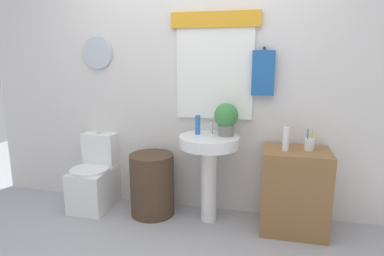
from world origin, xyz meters
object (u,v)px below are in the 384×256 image
pedestal_sink (209,157)px  soap_bottle (198,125)px  wooden_cabinet (294,190)px  laundry_hamper (152,184)px  lotion_bottle (286,139)px  potted_plant (226,118)px  toilet (95,179)px  toothbrush_cup (309,144)px

pedestal_sink → soap_bottle: 0.31m
wooden_cabinet → laundry_hamper: bearing=180.0°
laundry_hamper → lotion_bottle: size_ratio=2.99×
pedestal_sink → wooden_cabinet: bearing=0.0°
soap_bottle → potted_plant: (0.26, 0.01, 0.08)m
toilet → wooden_cabinet: bearing=-1.0°
pedestal_sink → lotion_bottle: (0.66, -0.04, 0.21)m
pedestal_sink → potted_plant: 0.39m
toothbrush_cup → pedestal_sink: bearing=-178.7°
lotion_bottle → laundry_hamper: bearing=178.1°
soap_bottle → toothbrush_cup: (0.98, -0.03, -0.12)m
pedestal_sink → wooden_cabinet: pedestal_sink is taller
wooden_cabinet → lotion_bottle: bearing=-158.0°
soap_bottle → potted_plant: bearing=2.2°
soap_bottle → lotion_bottle: bearing=-6.6°
soap_bottle → toothbrush_cup: size_ratio=0.97×
laundry_hamper → toilet: bearing=177.0°
lotion_bottle → toothbrush_cup: 0.21m
potted_plant → toothbrush_cup: potted_plant is taller
toilet → potted_plant: potted_plant is taller
pedestal_sink → soap_bottle: bearing=157.4°
toilet → soap_bottle: (1.08, 0.02, 0.62)m
laundry_hamper → lotion_bottle: bearing=-1.9°
toilet → lotion_bottle: size_ratio=3.76×
toothbrush_cup → potted_plant: bearing=176.8°
toothbrush_cup → lotion_bottle: bearing=-163.2°
pedestal_sink → toothbrush_cup: 0.88m
laundry_hamper → wooden_cabinet: (1.32, 0.00, 0.07)m
soap_bottle → toothbrush_cup: 0.99m
soap_bottle → wooden_cabinet: bearing=-3.2°
wooden_cabinet → soap_bottle: size_ratio=4.10×
wooden_cabinet → toothbrush_cup: 0.43m
wooden_cabinet → soap_bottle: bearing=176.8°
laundry_hamper → wooden_cabinet: size_ratio=0.82×
pedestal_sink → potted_plant: (0.14, 0.06, 0.36)m
potted_plant → lotion_bottle: 0.55m
laundry_hamper → lotion_bottle: 1.34m
potted_plant → lotion_bottle: size_ratio=1.47×
toilet → potted_plant: size_ratio=2.56×
wooden_cabinet → soap_bottle: soap_bottle is taller
wooden_cabinet → potted_plant: (-0.62, 0.06, 0.61)m
wooden_cabinet → lotion_bottle: size_ratio=3.65×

